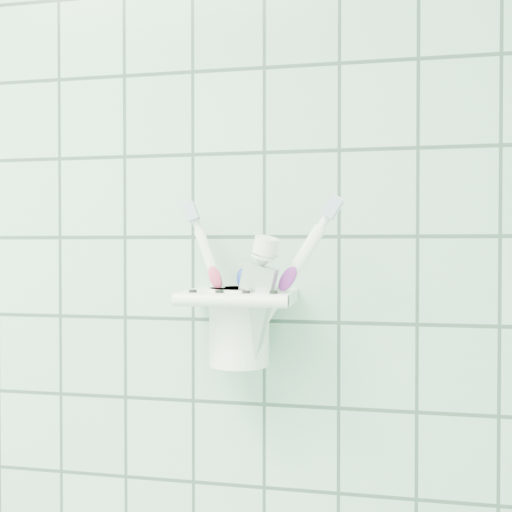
{
  "coord_description": "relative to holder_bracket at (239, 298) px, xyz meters",
  "views": [
    {
      "loc": [
        0.79,
        0.48,
        1.35
      ],
      "look_at": [
        0.67,
        1.1,
        1.33
      ],
      "focal_mm": 40.0,
      "sensor_mm": 36.0,
      "label": 1
    }
  ],
  "objects": [
    {
      "name": "toothbrush_orange",
      "position": [
        0.0,
        -0.01,
        0.04
      ],
      "size": [
        0.11,
        0.02,
        0.22
      ],
      "rotation": [
        -0.03,
        0.56,
        -0.11
      ],
      "color": "white",
      "rests_on": "cup"
    },
    {
      "name": "holder_bracket",
      "position": [
        0.0,
        0.0,
        0.0
      ],
      "size": [
        0.13,
        0.11,
        0.04
      ],
      "color": "white",
      "rests_on": "wall_back"
    },
    {
      "name": "toothbrush_blue",
      "position": [
        0.0,
        0.02,
        0.02
      ],
      "size": [
        0.02,
        0.06,
        0.19
      ],
      "rotation": [
        -0.32,
        -0.04,
        0.12
      ],
      "color": "white",
      "rests_on": "cup"
    },
    {
      "name": "toothpaste_tube",
      "position": [
        0.01,
        -0.01,
        0.01
      ],
      "size": [
        0.07,
        0.04,
        0.16
      ],
      "rotation": [
        0.1,
        0.27,
        -0.22
      ],
      "color": "silver",
      "rests_on": "cup"
    },
    {
      "name": "toothbrush_pink",
      "position": [
        0.01,
        -0.0,
        0.03
      ],
      "size": [
        0.07,
        0.03,
        0.2
      ],
      "rotation": [
        -0.13,
        -0.37,
        0.12
      ],
      "color": "white",
      "rests_on": "cup"
    },
    {
      "name": "cup",
      "position": [
        -0.0,
        0.0,
        -0.03
      ],
      "size": [
        0.08,
        0.08,
        0.09
      ],
      "color": "white",
      "rests_on": "holder_bracket"
    }
  ]
}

